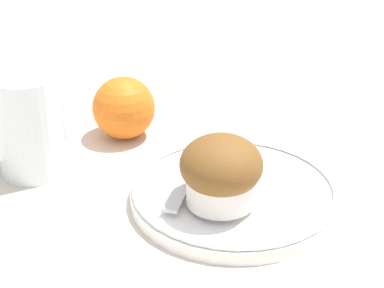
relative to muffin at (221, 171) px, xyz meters
The scene contains 8 objects.
ground_plane 0.08m from the muffin, 29.79° to the left, with size 3.00×3.00×0.00m, color beige.
plate 0.06m from the muffin, ahead, with size 0.21×0.21×0.02m.
muffin is the anchor object (origin of this frame).
cream_ramekin 0.09m from the muffin, 31.01° to the left, with size 0.05×0.05×0.02m.
berry_pair 0.05m from the muffin, 61.47° to the left, with size 0.03×0.02×0.02m.
butter_knife 0.08m from the muffin, 52.51° to the left, with size 0.19×0.08×0.00m.
orange_fruit 0.21m from the muffin, 67.72° to the left, with size 0.08×0.08×0.08m.
juice_glass 0.22m from the muffin, 100.92° to the left, with size 0.07×0.07×0.11m.
Camera 1 is at (-0.49, -0.31, 0.36)m, focal length 60.00 mm.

